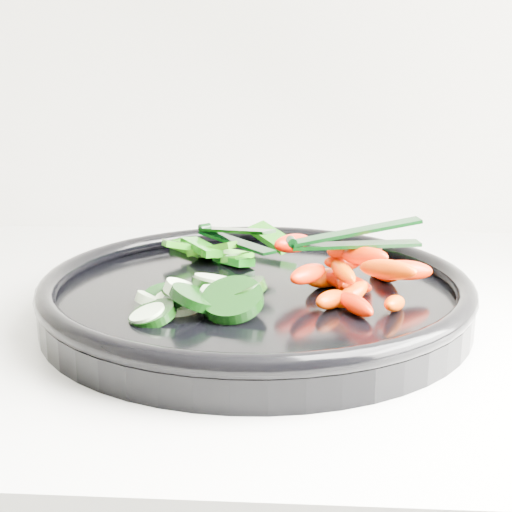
{
  "coord_description": "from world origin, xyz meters",
  "views": [
    {
      "loc": [
        0.65,
        1.07,
        1.15
      ],
      "look_at": [
        0.61,
        1.66,
        0.99
      ],
      "focal_mm": 50.0,
      "sensor_mm": 36.0,
      "label": 1
    }
  ],
  "objects": [
    {
      "name": "tong_pepper",
      "position": [
        0.58,
        1.76,
        0.98
      ],
      "size": [
        0.09,
        0.1,
        0.02
      ],
      "color": "black",
      "rests_on": "pepper_pile"
    },
    {
      "name": "tong_carrot",
      "position": [
        0.69,
        1.66,
        1.0
      ],
      "size": [
        0.11,
        0.04,
        0.02
      ],
      "color": "black",
      "rests_on": "carrot_pile"
    },
    {
      "name": "cucumber_pile",
      "position": [
        0.56,
        1.61,
        0.96
      ],
      "size": [
        0.12,
        0.11,
        0.04
      ],
      "color": "black",
      "rests_on": "veggie_tray"
    },
    {
      "name": "pepper_pile",
      "position": [
        0.57,
        1.77,
        0.96
      ],
      "size": [
        0.14,
        0.11,
        0.03
      ],
      "color": "#1D6F0A",
      "rests_on": "veggie_tray"
    },
    {
      "name": "veggie_tray",
      "position": [
        0.61,
        1.66,
        0.95
      ],
      "size": [
        0.43,
        0.43,
        0.04
      ],
      "color": "black",
      "rests_on": "counter"
    },
    {
      "name": "carrot_pile",
      "position": [
        0.69,
        1.66,
        0.97
      ],
      "size": [
        0.15,
        0.14,
        0.05
      ],
      "color": "#FA3E00",
      "rests_on": "veggie_tray"
    }
  ]
}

